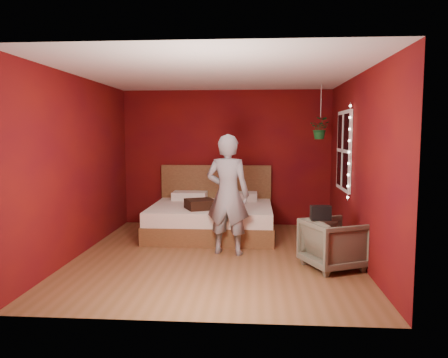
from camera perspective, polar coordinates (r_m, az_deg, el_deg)
floor at (r=6.46m, az=-1.05°, el=-9.98°), size 4.50×4.50×0.00m
room_walls at (r=6.21m, az=-1.08°, el=5.09°), size 4.04×4.54×2.62m
window at (r=7.22m, az=15.36°, el=3.59°), size 0.05×0.97×1.27m
fairy_lights at (r=6.70m, az=16.01°, el=3.40°), size 0.04×0.04×1.45m
bed at (r=7.76m, az=-1.56°, el=-4.96°), size 2.12×1.80×1.16m
person at (r=6.38m, az=0.49°, el=-2.05°), size 0.72×0.55×1.77m
armchair at (r=5.97m, az=14.15°, el=-8.23°), size 0.94×0.93×0.66m
handbag at (r=5.82m, az=12.50°, el=-4.32°), size 0.27×0.14×0.19m
throw_pillow at (r=7.23m, az=-3.12°, el=-3.31°), size 0.59×0.59×0.16m
hanging_plant at (r=7.59m, az=12.48°, el=6.48°), size 0.42×0.40×0.93m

